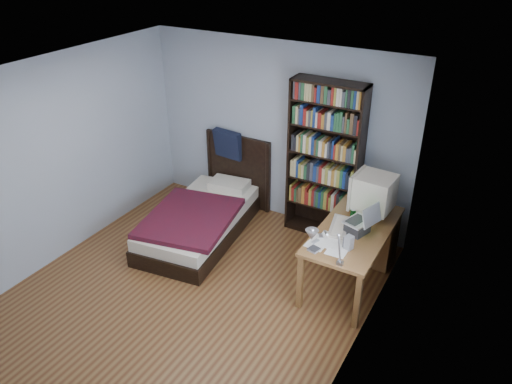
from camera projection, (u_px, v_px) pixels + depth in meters
room at (187, 199)px, 5.17m from camera, size 4.20×4.24×2.50m
desk at (364, 235)px, 6.10m from camera, size 0.75×1.51×0.73m
crt_monitor at (372, 192)px, 5.78m from camera, size 0.47×0.44×0.52m
laptop at (359, 225)px, 5.51m from camera, size 0.38×0.36×0.37m
desk_lamp at (317, 238)px, 4.57m from camera, size 0.24×0.53×0.62m
keyboard at (339, 227)px, 5.64m from camera, size 0.28×0.51×0.05m
speaker at (349, 243)px, 5.25m from camera, size 0.10×0.10×0.16m
soda_can at (353, 214)px, 5.81m from camera, size 0.07×0.07×0.12m
mouse at (362, 217)px, 5.83m from camera, size 0.07×0.11×0.04m
phone_silver at (321, 236)px, 5.49m from camera, size 0.08×0.10×0.02m
phone_grey at (315, 241)px, 5.39m from camera, size 0.07×0.10×0.02m
external_drive at (314, 249)px, 5.26m from camera, size 0.13×0.13×0.02m
bookshelf at (325, 162)px, 6.42m from camera, size 0.95×0.30×2.12m
bed at (204, 216)px, 6.80m from camera, size 1.30×2.14×1.16m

